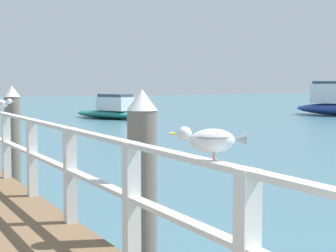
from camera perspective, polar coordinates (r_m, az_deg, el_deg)
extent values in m
cube|color=silver|center=(4.85, -3.59, -7.61)|extent=(0.12, 0.12, 1.03)
cube|color=silver|center=(6.38, -9.53, -4.77)|extent=(0.12, 0.12, 1.03)
cube|color=silver|center=(7.96, -13.13, -3.02)|extent=(0.12, 0.12, 1.03)
cube|color=silver|center=(9.57, -15.51, -1.84)|extent=(0.12, 0.12, 1.03)
cylinder|color=#6B6056|center=(5.58, -2.53, -7.31)|extent=(0.28, 0.28, 1.72)
cone|color=white|center=(5.47, -2.56, 2.57)|extent=(0.29, 0.29, 0.20)
cylinder|color=#6B6056|center=(10.93, -14.92, -1.73)|extent=(0.28, 0.28, 1.72)
cone|color=white|center=(10.87, -15.02, 3.30)|extent=(0.29, 0.29, 0.20)
ellipsoid|color=white|center=(3.63, 4.37, -1.44)|extent=(0.31, 0.23, 0.15)
sphere|color=white|center=(3.61, 1.62, -0.75)|extent=(0.09, 0.09, 0.09)
cone|color=gold|center=(3.61, 0.59, -0.75)|extent=(0.06, 0.04, 0.02)
cone|color=#939399|center=(3.66, 7.02, -1.26)|extent=(0.10, 0.10, 0.07)
ellipsoid|color=#939399|center=(3.63, 4.37, -1.03)|extent=(0.28, 0.25, 0.04)
cylinder|color=tan|center=(3.62, 4.57, -3.05)|extent=(0.01, 0.01, 0.05)
cylinder|color=tan|center=(3.67, 4.47, -2.95)|extent=(0.01, 0.01, 0.05)
ellipsoid|color=white|center=(9.98, -16.12, 2.07)|extent=(0.30, 0.28, 0.15)
sphere|color=white|center=(9.89, -15.24, 2.33)|extent=(0.09, 0.09, 0.09)
cone|color=gold|center=(9.86, -14.91, 2.33)|extent=(0.05, 0.05, 0.02)
ellipsoid|color=#939399|center=(9.98, -16.13, 2.22)|extent=(0.28, 0.28, 0.04)
cylinder|color=tan|center=(10.01, -16.09, 1.50)|extent=(0.01, 0.01, 0.05)
ellipsoid|color=#197266|center=(31.84, -5.79, 1.15)|extent=(3.16, 5.40, 0.45)
cube|color=white|center=(31.42, -5.18, 2.18)|extent=(1.62, 2.28, 0.72)
cube|color=#334756|center=(31.41, -5.19, 2.98)|extent=(1.49, 2.07, 0.16)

